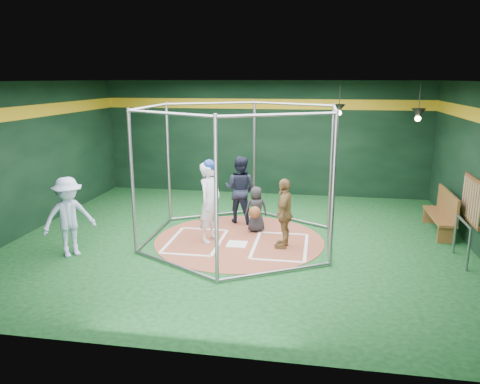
% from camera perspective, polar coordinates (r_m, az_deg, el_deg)
% --- Properties ---
extents(room_shell, '(10.10, 9.10, 3.53)m').
position_cam_1_polar(room_shell, '(10.16, -0.09, 3.46)').
color(room_shell, '#0C3815').
rests_on(room_shell, ground).
extents(clay_disc, '(3.80, 3.80, 0.01)m').
position_cam_1_polar(clay_disc, '(10.61, -0.09, -5.88)').
color(clay_disc, brown).
rests_on(clay_disc, ground).
extents(home_plate, '(0.43, 0.43, 0.01)m').
position_cam_1_polar(home_plate, '(10.33, -0.38, -6.36)').
color(home_plate, white).
rests_on(home_plate, clay_disc).
extents(batter_box_left, '(1.17, 1.77, 0.01)m').
position_cam_1_polar(batter_box_left, '(10.57, -5.43, -5.95)').
color(batter_box_left, white).
rests_on(batter_box_left, clay_disc).
extents(batter_box_right, '(1.17, 1.77, 0.01)m').
position_cam_1_polar(batter_box_right, '(10.26, 4.94, -6.56)').
color(batter_box_right, white).
rests_on(batter_box_right, clay_disc).
extents(batting_cage, '(4.05, 4.67, 3.00)m').
position_cam_1_polar(batting_cage, '(10.20, -0.10, 2.05)').
color(batting_cage, gray).
rests_on(batting_cage, ground).
extents(bat_rack, '(0.07, 1.25, 0.98)m').
position_cam_1_polar(bat_rack, '(11.03, 26.41, -0.92)').
color(bat_rack, brown).
rests_on(bat_rack, room_shell).
extents(pendant_lamp_near, '(0.34, 0.34, 0.90)m').
position_cam_1_polar(pendant_lamp_near, '(13.48, 12.00, 9.93)').
color(pendant_lamp_near, black).
rests_on(pendant_lamp_near, room_shell).
extents(pendant_lamp_far, '(0.34, 0.34, 0.90)m').
position_cam_1_polar(pendant_lamp_far, '(12.09, 20.91, 8.93)').
color(pendant_lamp_far, black).
rests_on(pendant_lamp_far, room_shell).
extents(batter_figure, '(0.60, 0.74, 1.85)m').
position_cam_1_polar(batter_figure, '(10.32, -3.73, -1.11)').
color(batter_figure, silver).
rests_on(batter_figure, clay_disc).
extents(visitor_leopard, '(0.46, 0.92, 1.51)m').
position_cam_1_polar(visitor_leopard, '(10.00, 5.43, -2.59)').
color(visitor_leopard, '#AB8449').
rests_on(visitor_leopard, clay_disc).
extents(catcher_figure, '(0.61, 0.64, 1.09)m').
position_cam_1_polar(catcher_figure, '(11.02, 1.96, -2.13)').
color(catcher_figure, black).
rests_on(catcher_figure, clay_disc).
extents(umpire, '(0.94, 0.81, 1.69)m').
position_cam_1_polar(umpire, '(11.68, 0.01, 0.31)').
color(umpire, black).
rests_on(umpire, clay_disc).
extents(bystander_blue, '(1.18, 1.19, 1.65)m').
position_cam_1_polar(bystander_blue, '(10.11, -20.14, -2.88)').
color(bystander_blue, '#A8BADE').
rests_on(bystander_blue, ground).
extents(dugout_bench, '(0.40, 1.72, 1.00)m').
position_cam_1_polar(dugout_bench, '(11.97, 23.52, -2.22)').
color(dugout_bench, brown).
rests_on(dugout_bench, ground).
extents(steel_railing, '(0.05, 0.99, 0.86)m').
position_cam_1_polar(steel_railing, '(10.23, 25.47, -4.68)').
color(steel_railing, gray).
rests_on(steel_railing, ground).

